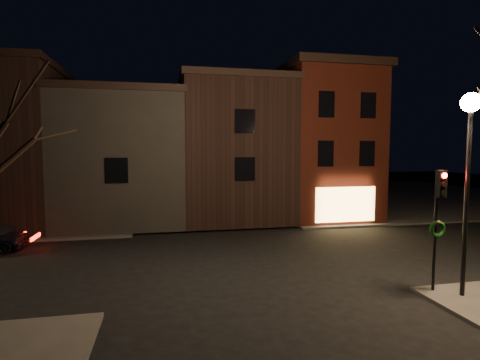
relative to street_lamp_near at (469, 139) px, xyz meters
name	(u,v)px	position (x,y,z in m)	size (l,w,h in m)	color
ground	(238,258)	(-6.20, 6.00, -5.18)	(120.00, 120.00, 0.00)	black
sidewalk_far_right	(383,195)	(13.80, 26.00, -5.12)	(30.00, 30.00, 0.12)	#2D2B28
corner_building	(320,142)	(1.80, 15.47, 0.22)	(6.50, 8.50, 10.50)	#46160C
row_building_a	(230,150)	(-4.70, 16.50, -0.34)	(7.30, 10.30, 9.40)	black
row_building_b	(125,158)	(-11.95, 16.50, -0.85)	(7.80, 10.30, 8.40)	black
row_building_c	(8,146)	(-19.20, 16.50, -0.09)	(7.30, 10.30, 9.90)	black
street_lamp_near	(469,139)	(0.00, 0.00, 0.00)	(0.60, 0.60, 6.48)	black
traffic_signal	(438,211)	(-0.60, 0.49, -2.37)	(0.58, 0.38, 4.05)	black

